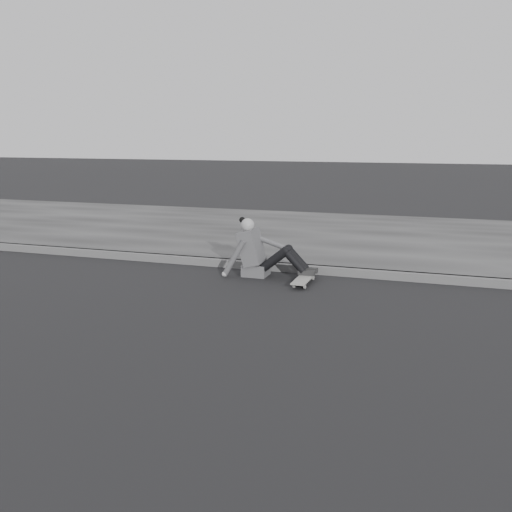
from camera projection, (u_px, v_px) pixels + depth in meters
The scene contains 5 objects.
ground at pixel (267, 326), 6.27m from camera, with size 80.00×80.00×0.00m, color black.
curb at pixel (317, 270), 8.66m from camera, with size 24.00×0.16×0.12m, color #535353.
sidewalk at pixel (349, 237), 11.46m from camera, with size 24.00×6.00×0.12m, color #383838.
skateboard at pixel (304, 279), 8.06m from camera, with size 0.20×0.78×0.09m.
seated_woman at pixel (260, 252), 8.45m from camera, with size 1.38×0.46×0.88m.
Camera 1 is at (1.76, -5.71, 2.06)m, focal length 40.00 mm.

